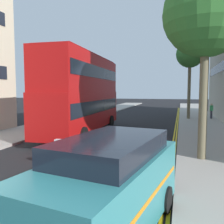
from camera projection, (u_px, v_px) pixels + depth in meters
sidewalk_right at (205, 131)px, 18.63m from camera, size 4.00×80.00×0.14m
sidewalk_left at (53, 125)px, 22.14m from camera, size 4.00×80.00×0.14m
kerb_line_outer at (177, 135)px, 17.28m from camera, size 0.10×56.00×0.01m
kerb_line_inner at (174, 135)px, 17.33m from camera, size 0.10×56.00×0.01m
traffic_island at (59, 168)px, 9.79m from camera, size 1.10×2.20×0.10m
keep_left_bollard at (59, 154)px, 9.74m from camera, size 0.36×0.28×1.11m
double_decker_bus_away at (83, 92)px, 17.54m from camera, size 3.08×10.89×5.64m
taxi_minivan at (107, 187)px, 5.23m from camera, size 2.69×5.07×2.12m
pedestrian_far at (211, 111)px, 26.28m from camera, size 0.34×0.22×1.62m
street_tree_near at (190, 55)px, 25.78m from camera, size 2.88×2.88×8.29m
street_tree_mid at (206, 15)px, 10.30m from camera, size 3.65×3.65×8.06m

